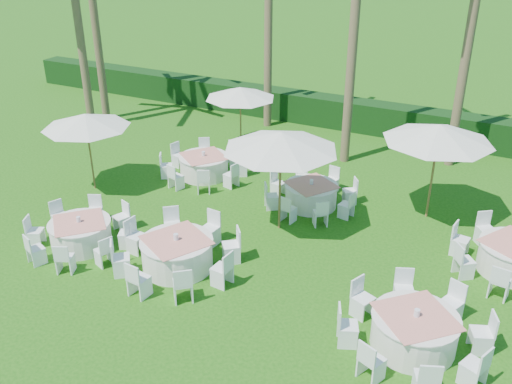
# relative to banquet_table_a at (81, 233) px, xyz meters

# --- Properties ---
(ground) EXTENTS (120.00, 120.00, 0.00)m
(ground) POSITION_rel_banquet_table_a_xyz_m (4.26, 0.06, -0.38)
(ground) COLOR #1A4F0D
(ground) RESTS_ON ground
(hedge) EXTENTS (34.00, 1.00, 1.20)m
(hedge) POSITION_rel_banquet_table_a_xyz_m (4.26, 12.06, 0.22)
(hedge) COLOR black
(hedge) RESTS_ON ground
(banquet_table_a) EXTENTS (2.81, 2.81, 0.88)m
(banquet_table_a) POSITION_rel_banquet_table_a_xyz_m (0.00, 0.00, 0.00)
(banquet_table_a) COLOR silver
(banquet_table_a) RESTS_ON ground
(banquet_table_b) EXTENTS (3.21, 3.21, 0.97)m
(banquet_table_b) POSITION_rel_banquet_table_a_xyz_m (2.89, 0.28, 0.04)
(banquet_table_b) COLOR silver
(banquet_table_b) RESTS_ON ground
(banquet_table_c) EXTENTS (3.05, 3.05, 0.95)m
(banquet_table_c) POSITION_rel_banquet_table_a_xyz_m (8.86, -0.01, 0.03)
(banquet_table_c) COLOR silver
(banquet_table_c) RESTS_ON ground
(banquet_table_d) EXTENTS (2.91, 2.91, 0.89)m
(banquet_table_d) POSITION_rel_banquet_table_a_xyz_m (0.63, 5.31, 0.01)
(banquet_table_d) COLOR silver
(banquet_table_d) RESTS_ON ground
(banquet_table_e) EXTENTS (2.83, 2.83, 0.87)m
(banquet_table_e) POSITION_rel_banquet_table_a_xyz_m (4.66, 4.91, -0.01)
(banquet_table_e) COLOR silver
(banquet_table_e) RESTS_ON ground
(umbrella_a) EXTENTS (2.72, 2.72, 2.53)m
(umbrella_a) POSITION_rel_banquet_table_a_xyz_m (-2.07, 2.92, 1.92)
(umbrella_a) COLOR brown
(umbrella_a) RESTS_ON ground
(umbrella_b) EXTENTS (3.15, 3.15, 2.90)m
(umbrella_b) POSITION_rel_banquet_table_a_xyz_m (4.35, 3.24, 2.26)
(umbrella_b) COLOR brown
(umbrella_b) RESTS_ON ground
(umbrella_c) EXTENTS (2.59, 2.59, 2.37)m
(umbrella_c) POSITION_rel_banquet_table_a_xyz_m (0.57, 8.09, 1.78)
(umbrella_c) COLOR brown
(umbrella_c) RESTS_ON ground
(umbrella_d) EXTENTS (3.07, 3.07, 2.87)m
(umbrella_d) POSITION_rel_banquet_table_a_xyz_m (7.97, 5.79, 2.24)
(umbrella_d) COLOR brown
(umbrella_d) RESTS_ON ground
(palm_b) EXTENTS (4.36, 4.27, 8.13)m
(palm_b) POSITION_rel_banquet_table_a_xyz_m (0.37, 10.85, 4.13)
(palm_b) COLOR brown
(palm_b) RESTS_ON ground
(palm_d) EXTENTS (4.41, 4.06, 8.10)m
(palm_d) POSITION_rel_banquet_table_a_xyz_m (7.89, 10.06, 4.12)
(palm_d) COLOR brown
(palm_d) RESTS_ON ground
(palm_f) EXTENTS (4.41, 4.03, 7.59)m
(palm_f) POSITION_rel_banquet_table_a_xyz_m (-6.09, 7.41, 3.85)
(palm_f) COLOR brown
(palm_f) RESTS_ON ground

